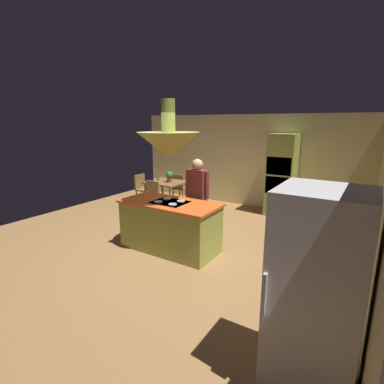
% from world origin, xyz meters
% --- Properties ---
extents(ground, '(8.16, 8.16, 0.00)m').
position_xyz_m(ground, '(0.00, 0.00, 0.00)').
color(ground, '#9E7042').
extents(wall_back, '(6.80, 0.10, 2.55)m').
position_xyz_m(wall_back, '(0.00, 3.45, 1.27)').
color(wall_back, beige).
rests_on(wall_back, ground).
extents(wall_right, '(0.10, 7.20, 2.55)m').
position_xyz_m(wall_right, '(3.25, 0.40, 1.27)').
color(wall_right, beige).
rests_on(wall_right, ground).
extents(kitchen_island, '(1.84, 0.88, 0.94)m').
position_xyz_m(kitchen_island, '(0.00, -0.20, 0.46)').
color(kitchen_island, '#939E42').
rests_on(kitchen_island, ground).
extents(counter_run_right, '(0.73, 2.12, 0.92)m').
position_xyz_m(counter_run_right, '(2.84, 0.60, 0.47)').
color(counter_run_right, '#939E42').
rests_on(counter_run_right, ground).
extents(oven_tower, '(0.66, 0.62, 2.06)m').
position_xyz_m(oven_tower, '(1.10, 3.04, 1.03)').
color(oven_tower, '#939E42').
rests_on(oven_tower, ground).
extents(refrigerator, '(0.72, 0.74, 1.84)m').
position_xyz_m(refrigerator, '(2.80, -1.90, 0.92)').
color(refrigerator, white).
rests_on(refrigerator, ground).
extents(dining_table, '(0.95, 0.87, 0.76)m').
position_xyz_m(dining_table, '(-1.70, 1.90, 0.65)').
color(dining_table, olive).
rests_on(dining_table, ground).
extents(person_at_island, '(0.53, 0.22, 1.64)m').
position_xyz_m(person_at_island, '(0.15, 0.51, 0.94)').
color(person_at_island, tan).
rests_on(person_at_island, ground).
extents(range_hood, '(1.10, 1.10, 1.00)m').
position_xyz_m(range_hood, '(0.00, -0.20, 1.97)').
color(range_hood, '#939E42').
extents(pendant_light_over_table, '(0.32, 0.32, 0.82)m').
position_xyz_m(pendant_light_over_table, '(-1.70, 1.90, 1.86)').
color(pendant_light_over_table, '#E0B266').
extents(chair_facing_island, '(0.40, 0.40, 0.87)m').
position_xyz_m(chair_facing_island, '(-1.70, 1.25, 0.50)').
color(chair_facing_island, olive).
rests_on(chair_facing_island, ground).
extents(chair_by_back_wall, '(0.40, 0.40, 0.87)m').
position_xyz_m(chair_by_back_wall, '(-1.70, 2.55, 0.50)').
color(chair_by_back_wall, olive).
rests_on(chair_by_back_wall, ground).
extents(chair_at_corner, '(0.40, 0.40, 0.87)m').
position_xyz_m(chair_at_corner, '(-2.55, 1.90, 0.50)').
color(chair_at_corner, olive).
rests_on(chair_at_corner, ground).
extents(potted_plant_on_table, '(0.20, 0.20, 0.30)m').
position_xyz_m(potted_plant_on_table, '(-1.57, 1.89, 0.93)').
color(potted_plant_on_table, '#99382D').
rests_on(potted_plant_on_table, dining_table).
extents(cup_on_table, '(0.07, 0.07, 0.09)m').
position_xyz_m(cup_on_table, '(-1.90, 1.68, 0.81)').
color(cup_on_table, white).
rests_on(cup_on_table, dining_table).
extents(canister_flour, '(0.12, 0.12, 0.20)m').
position_xyz_m(canister_flour, '(2.84, 0.08, 1.02)').
color(canister_flour, '#E0B78C').
rests_on(canister_flour, counter_run_right).
extents(canister_sugar, '(0.12, 0.12, 0.19)m').
position_xyz_m(canister_sugar, '(2.84, 0.26, 1.02)').
color(canister_sugar, silver).
rests_on(canister_sugar, counter_run_right).
extents(microwave_on_counter, '(0.46, 0.36, 0.28)m').
position_xyz_m(microwave_on_counter, '(2.84, 1.22, 1.06)').
color(microwave_on_counter, '#232326').
rests_on(microwave_on_counter, counter_run_right).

